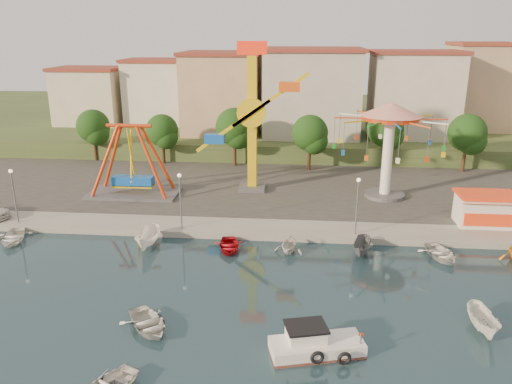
# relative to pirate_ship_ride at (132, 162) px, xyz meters

# --- Properties ---
(ground) EXTENTS (200.00, 200.00, 0.00)m
(ground) POSITION_rel_pirate_ship_ride_xyz_m (15.64, -22.31, -4.39)
(ground) COLOR #122733
(ground) RESTS_ON ground
(quay_deck) EXTENTS (200.00, 100.00, 0.60)m
(quay_deck) POSITION_rel_pirate_ship_ride_xyz_m (15.64, 39.69, -4.09)
(quay_deck) COLOR #9E998E
(quay_deck) RESTS_ON ground
(asphalt_pad) EXTENTS (90.00, 28.00, 0.01)m
(asphalt_pad) POSITION_rel_pirate_ship_ride_xyz_m (15.64, 7.69, -3.79)
(asphalt_pad) COLOR #4C4944
(asphalt_pad) RESTS_ON quay_deck
(hill_terrace) EXTENTS (200.00, 60.00, 3.00)m
(hill_terrace) POSITION_rel_pirate_ship_ride_xyz_m (15.64, 44.69, -2.89)
(hill_terrace) COLOR #384C26
(hill_terrace) RESTS_ON ground
(pirate_ship_ride) EXTENTS (10.00, 5.00, 8.00)m
(pirate_ship_ride) POSITION_rel_pirate_ship_ride_xyz_m (0.00, 0.00, 0.00)
(pirate_ship_ride) COLOR #59595E
(pirate_ship_ride) RESTS_ON quay_deck
(kamikaze_tower) EXTENTS (8.38, 3.10, 16.50)m
(kamikaze_tower) POSITION_rel_pirate_ship_ride_xyz_m (13.48, 2.81, 3.99)
(kamikaze_tower) COLOR #59595E
(kamikaze_tower) RESTS_ON quay_deck
(wave_swinger) EXTENTS (11.60, 11.60, 10.40)m
(wave_swinger) POSITION_rel_pirate_ship_ride_xyz_m (27.87, 1.74, 3.80)
(wave_swinger) COLOR #59595E
(wave_swinger) RESTS_ON quay_deck
(booth_left) EXTENTS (5.40, 3.78, 3.08)m
(booth_left) POSITION_rel_pirate_ship_ride_xyz_m (35.96, -5.83, -2.23)
(booth_left) COLOR white
(booth_left) RESTS_ON quay_deck
(lamp_post_0) EXTENTS (0.14, 0.14, 5.00)m
(lamp_post_0) POSITION_rel_pirate_ship_ride_xyz_m (-8.36, -9.31, -1.29)
(lamp_post_0) COLOR #59595E
(lamp_post_0) RESTS_ON quay_deck
(lamp_post_1) EXTENTS (0.14, 0.14, 5.00)m
(lamp_post_1) POSITION_rel_pirate_ship_ride_xyz_m (7.64, -9.31, -1.29)
(lamp_post_1) COLOR #59595E
(lamp_post_1) RESTS_ON quay_deck
(lamp_post_2) EXTENTS (0.14, 0.14, 5.00)m
(lamp_post_2) POSITION_rel_pirate_ship_ride_xyz_m (23.64, -9.31, -1.29)
(lamp_post_2) COLOR #59595E
(lamp_post_2) RESTS_ON quay_deck
(tree_0) EXTENTS (4.60, 4.60, 7.19)m
(tree_0) POSITION_rel_pirate_ship_ride_xyz_m (-10.36, 14.66, 1.08)
(tree_0) COLOR #382314
(tree_0) RESTS_ON quay_deck
(tree_1) EXTENTS (4.35, 4.35, 6.80)m
(tree_1) POSITION_rel_pirate_ship_ride_xyz_m (-0.36, 13.93, 0.81)
(tree_1) COLOR #382314
(tree_1) RESTS_ON quay_deck
(tree_2) EXTENTS (5.02, 5.02, 7.85)m
(tree_2) POSITION_rel_pirate_ship_ride_xyz_m (9.64, 13.50, 1.52)
(tree_2) COLOR #382314
(tree_2) RESTS_ON quay_deck
(tree_3) EXTENTS (4.68, 4.68, 7.32)m
(tree_3) POSITION_rel_pirate_ship_ride_xyz_m (19.64, 12.05, 1.16)
(tree_3) COLOR #382314
(tree_3) RESTS_ON quay_deck
(tree_4) EXTENTS (4.86, 4.86, 7.60)m
(tree_4) POSITION_rel_pirate_ship_ride_xyz_m (29.64, 15.04, 1.35)
(tree_4) COLOR #382314
(tree_4) RESTS_ON quay_deck
(tree_5) EXTENTS (4.83, 4.83, 7.54)m
(tree_5) POSITION_rel_pirate_ship_ride_xyz_m (39.64, 13.22, 1.31)
(tree_5) COLOR #382314
(tree_5) RESTS_ON quay_deck
(building_0) EXTENTS (9.26, 9.53, 11.87)m
(building_0) POSITION_rel_pirate_ship_ride_xyz_m (-17.73, 23.75, 4.54)
(building_0) COLOR beige
(building_0) RESTS_ON hill_terrace
(building_1) EXTENTS (12.33, 9.01, 8.63)m
(building_1) POSITION_rel_pirate_ship_ride_xyz_m (-5.69, 29.07, 2.92)
(building_1) COLOR silver
(building_1) RESTS_ON hill_terrace
(building_2) EXTENTS (11.95, 9.28, 11.23)m
(building_2) POSITION_rel_pirate_ship_ride_xyz_m (7.46, 29.65, 4.22)
(building_2) COLOR tan
(building_2) RESTS_ON hill_terrace
(building_3) EXTENTS (12.59, 10.50, 9.20)m
(building_3) POSITION_rel_pirate_ship_ride_xyz_m (21.24, 26.49, 3.20)
(building_3) COLOR beige
(building_3) RESTS_ON hill_terrace
(building_4) EXTENTS (10.75, 9.23, 9.24)m
(building_4) POSITION_rel_pirate_ship_ride_xyz_m (34.71, 29.89, 3.22)
(building_4) COLOR beige
(building_4) RESTS_ON hill_terrace
(building_5) EXTENTS (12.77, 10.96, 11.21)m
(building_5) POSITION_rel_pirate_ship_ride_xyz_m (48.01, 28.02, 4.21)
(building_5) COLOR tan
(building_5) RESTS_ON hill_terrace
(cabin_motorboat) EXTENTS (5.82, 3.39, 1.93)m
(cabin_motorboat) POSITION_rel_pirate_ship_ride_xyz_m (19.61, -26.45, -3.88)
(cabin_motorboat) COLOR white
(cabin_motorboat) RESTS_ON ground
(rowboat_a) EXTENTS (4.83, 5.02, 0.85)m
(rowboat_a) POSITION_rel_pirate_ship_ride_xyz_m (9.11, -24.91, -3.97)
(rowboat_a) COLOR silver
(rowboat_a) RESTS_ON ground
(skiff) EXTENTS (1.53, 3.76, 1.43)m
(skiff) POSITION_rel_pirate_ship_ride_xyz_m (30.25, -23.27, -3.68)
(skiff) COLOR white
(skiff) RESTS_ON ground
(moored_boat_0) EXTENTS (4.00, 4.77, 0.84)m
(moored_boat_0) POSITION_rel_pirate_ship_ride_xyz_m (-7.16, -12.51, -3.97)
(moored_boat_0) COLOR white
(moored_boat_0) RESTS_ON ground
(moored_boat_2) EXTENTS (1.78, 4.28, 1.63)m
(moored_boat_2) POSITION_rel_pirate_ship_ride_xyz_m (5.43, -12.51, -3.58)
(moored_boat_2) COLOR white
(moored_boat_2) RESTS_ON ground
(moored_boat_3) EXTENTS (3.25, 4.12, 0.77)m
(moored_boat_3) POSITION_rel_pirate_ship_ride_xyz_m (12.52, -12.51, -4.01)
(moored_boat_3) COLOR #AF0E18
(moored_boat_3) RESTS_ON ground
(moored_boat_4) EXTENTS (3.18, 3.46, 1.54)m
(moored_boat_4) POSITION_rel_pirate_ship_ride_xyz_m (17.76, -12.51, -3.62)
(moored_boat_4) COLOR silver
(moored_boat_4) RESTS_ON ground
(moored_boat_5) EXTENTS (2.22, 3.88, 1.41)m
(moored_boat_5) POSITION_rel_pirate_ship_ride_xyz_m (23.90, -12.51, -3.69)
(moored_boat_5) COLOR slate
(moored_boat_5) RESTS_ON ground
(moored_boat_6) EXTENTS (3.79, 4.61, 0.83)m
(moored_boat_6) POSITION_rel_pirate_ship_ride_xyz_m (30.44, -12.51, -3.98)
(moored_boat_6) COLOR white
(moored_boat_6) RESTS_ON ground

